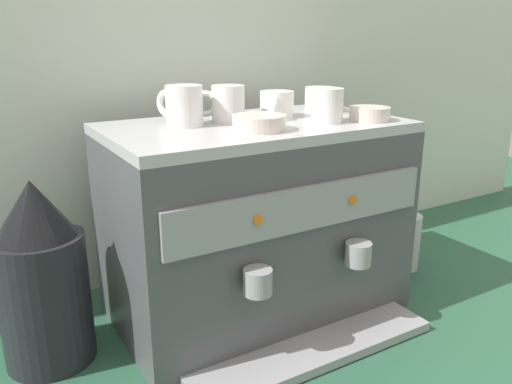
# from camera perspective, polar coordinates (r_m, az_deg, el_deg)

# --- Properties ---
(ground_plane) EXTENTS (4.00, 4.00, 0.00)m
(ground_plane) POSITION_cam_1_polar(r_m,az_deg,el_deg) (1.29, 0.00, -12.53)
(ground_plane) COLOR #28563D
(tiled_backsplash_wall) EXTENTS (2.80, 0.03, 1.13)m
(tiled_backsplash_wall) POSITION_cam_1_polar(r_m,az_deg,el_deg) (1.40, -6.68, 13.93)
(tiled_backsplash_wall) COLOR silver
(tiled_backsplash_wall) RESTS_ON ground_plane
(espresso_machine) EXTENTS (0.65, 0.48, 0.45)m
(espresso_machine) POSITION_cam_1_polar(r_m,az_deg,el_deg) (1.19, 0.11, -3.23)
(espresso_machine) COLOR #4C4C51
(espresso_machine) RESTS_ON ground_plane
(ceramic_cup_0) EXTENTS (0.08, 0.12, 0.08)m
(ceramic_cup_0) POSITION_cam_1_polar(r_m,az_deg,el_deg) (1.11, -8.13, 9.47)
(ceramic_cup_0) COLOR white
(ceramic_cup_0) RESTS_ON espresso_machine
(ceramic_cup_1) EXTENTS (0.10, 0.07, 0.06)m
(ceramic_cup_1) POSITION_cam_1_polar(r_m,az_deg,el_deg) (1.30, 7.14, 10.14)
(ceramic_cup_1) COLOR white
(ceramic_cup_1) RESTS_ON espresso_machine
(ceramic_cup_2) EXTENTS (0.07, 0.11, 0.07)m
(ceramic_cup_2) POSITION_cam_1_polar(r_m,az_deg,el_deg) (1.15, 7.79, 9.51)
(ceramic_cup_2) COLOR white
(ceramic_cup_2) RESTS_ON espresso_machine
(ceramic_cup_3) EXTENTS (0.09, 0.10, 0.06)m
(ceramic_cup_3) POSITION_cam_1_polar(r_m,az_deg,el_deg) (1.21, 2.31, 9.67)
(ceramic_cup_3) COLOR white
(ceramic_cup_3) RESTS_ON espresso_machine
(ceramic_cup_4) EXTENTS (0.11, 0.08, 0.08)m
(ceramic_cup_4) POSITION_cam_1_polar(r_m,az_deg,el_deg) (1.14, -3.34, 9.73)
(ceramic_cup_4) COLOR white
(ceramic_cup_4) RESTS_ON espresso_machine
(ceramic_bowl_0) EXTENTS (0.09, 0.09, 0.03)m
(ceramic_bowl_0) POSITION_cam_1_polar(r_m,az_deg,el_deg) (1.19, 12.44, 8.43)
(ceramic_bowl_0) COLOR beige
(ceramic_bowl_0) RESTS_ON espresso_machine
(ceramic_bowl_1) EXTENTS (0.11, 0.11, 0.03)m
(ceramic_bowl_1) POSITION_cam_1_polar(r_m,az_deg,el_deg) (1.04, 0.35, 7.64)
(ceramic_bowl_1) COLOR beige
(ceramic_bowl_1) RESTS_ON espresso_machine
(coffee_grinder) EXTENTS (0.18, 0.18, 0.38)m
(coffee_grinder) POSITION_cam_1_polar(r_m,az_deg,el_deg) (1.11, -22.59, -8.82)
(coffee_grinder) COLOR black
(coffee_grinder) RESTS_ON ground_plane
(milk_pitcher) EXTENTS (0.10, 0.10, 0.16)m
(milk_pitcher) POSITION_cam_1_polar(r_m,az_deg,el_deg) (1.52, 15.91, -5.24)
(milk_pitcher) COLOR #B7B7BC
(milk_pitcher) RESTS_ON ground_plane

